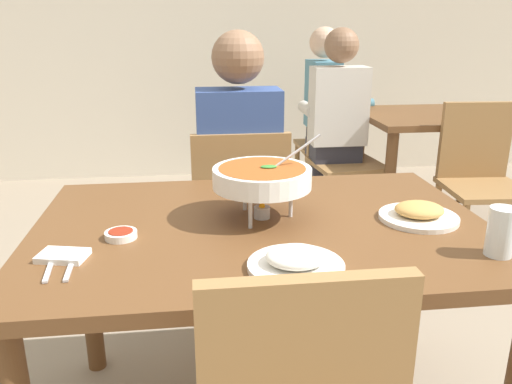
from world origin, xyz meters
The scene contains 18 objects.
cafe_rear_partition centered at (0.00, 3.24, 1.50)m, with size 10.00×0.10×3.00m, color beige.
dining_table_main centered at (0.00, 0.00, 0.66)m, with size 1.36×0.94×0.76m.
chair_diner_main centered at (0.00, 0.76, 0.51)m, with size 0.44×0.44×0.90m.
diner_main centered at (0.00, 0.79, 0.75)m, with size 0.40×0.45×1.31m.
curry_bowl centered at (0.01, 0.04, 0.89)m, with size 0.33×0.30×0.26m.
rice_plate centered at (0.04, -0.31, 0.78)m, with size 0.24×0.24×0.06m.
appetizer_plate centered at (0.48, -0.03, 0.78)m, with size 0.24×0.24×0.06m.
sauce_dish centered at (-0.41, -0.06, 0.77)m, with size 0.09×0.09×0.02m.
napkin_folded centered at (-0.54, -0.18, 0.77)m, with size 0.12×0.08×0.02m, color white.
fork_utensil centered at (-0.56, -0.23, 0.76)m, with size 0.01×0.17×0.01m, color silver.
spoon_utensil centered at (-0.51, -0.23, 0.76)m, with size 0.01×0.17×0.01m, color silver.
drink_glass centered at (0.58, -0.30, 0.82)m, with size 0.07×0.07×0.13m.
dining_table_far centered at (1.43, 1.81, 0.62)m, with size 1.00×0.80×0.76m.
chair_bg_left centered at (0.81, 1.89, 0.51)m, with size 0.49×0.49×0.90m.
chair_bg_middle centered at (0.92, 2.33, 0.51)m, with size 0.44×0.44×0.90m.
chair_bg_right centered at (1.45, 1.26, 0.51)m, with size 0.47×0.47×0.90m.
patron_bg_left centered at (0.75, 1.87, 0.75)m, with size 0.40×0.45×1.31m.
patron_bg_middle centered at (0.82, 2.37, 0.75)m, with size 0.45×0.40×1.31m.
Camera 1 is at (-0.20, -1.43, 1.34)m, focal length 36.15 mm.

